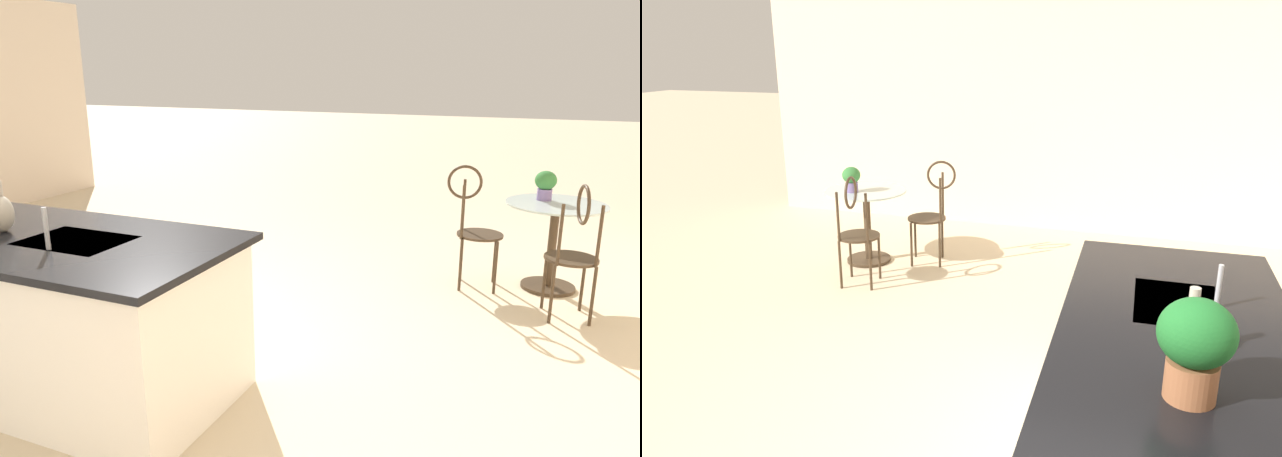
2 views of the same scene
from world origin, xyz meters
The scene contains 9 objects.
wall_left_window centered at (-4.26, 0.00, 1.35)m, with size 0.12×7.80×2.70m, color beige.
kitchen_island centered at (0.30, 0.85, 0.46)m, with size 2.80×1.06×0.92m.
bistro_table centered at (-2.59, -1.95, 0.45)m, with size 0.80×0.80×0.74m.
chair_near_window centered at (-2.75, -1.31, 0.57)m, with size 0.46×0.52×1.04m.
chair_by_island centered at (-1.97, -1.75, 0.57)m, with size 0.51×0.43×1.04m.
sink_faucet centered at (-0.25, 1.03, 1.03)m, with size 0.02×0.02×0.22m, color #B2B5BA.
potted_plant_on_table centered at (-2.49, -2.04, 0.88)m, with size 0.17×0.17×0.25m.
potted_plant_counter_near centered at (0.60, 0.86, 1.14)m, with size 0.27×0.27×0.38m.
vase_on_counter centered at (0.25, 0.88, 1.03)m, with size 0.13×0.13×0.29m.
Camera 2 is at (2.64, 0.62, 2.15)m, focal length 33.70 mm.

